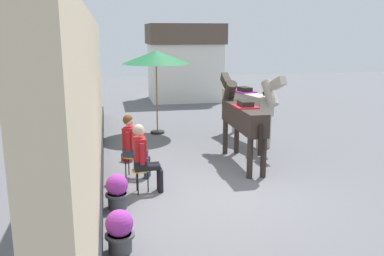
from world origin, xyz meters
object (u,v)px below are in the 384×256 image
seated_visitor_near (143,155)px  saddled_horse_far (248,102)px  seated_visitor_far (132,143)px  saddled_horse_near (242,116)px  satchel_bag (127,158)px  cafe_parasol (156,58)px  flower_planter_middle (117,191)px  flower_planter_near (120,230)px

seated_visitor_near → saddled_horse_far: (3.32, 3.40, 0.38)m
seated_visitor_near → seated_visitor_far: 0.98m
seated_visitor_near → saddled_horse_far: bearing=45.7°
saddled_horse_near → satchel_bag: saddled_horse_near is taller
seated_visitor_far → cafe_parasol: 4.40m
saddled_horse_near → saddled_horse_far: 2.11m
saddled_horse_near → saddled_horse_far: (0.84, 1.94, 0.00)m
seated_visitor_far → seated_visitor_near: bearing=-81.1°
seated_visitor_near → flower_planter_middle: 0.97m
saddled_horse_near → flower_planter_middle: (-3.02, -2.13, -0.82)m
seated_visitor_near → saddled_horse_far: 4.77m
saddled_horse_far → flower_planter_middle: saddled_horse_far is taller
cafe_parasol → saddled_horse_far: bearing=-32.2°
saddled_horse_near → saddled_horse_far: size_ratio=1.01×
saddled_horse_near → seated_visitor_near: bearing=-149.4°
seated_visitor_far → flower_planter_middle: bearing=-103.4°
saddled_horse_far → satchel_bag: (-3.56, -1.30, -1.06)m
seated_visitor_far → saddled_horse_far: bearing=35.0°
seated_visitor_near → saddled_horse_near: (2.48, 1.46, 0.38)m
flower_planter_middle → cafe_parasol: size_ratio=0.25×
flower_planter_near → cafe_parasol: cafe_parasol is taller
flower_planter_middle → saddled_horse_far: bearing=46.5°
flower_planter_near → flower_planter_middle: bearing=89.6°
saddled_horse_far → satchel_bag: 3.93m
seated_visitor_far → flower_planter_middle: size_ratio=2.17×
saddled_horse_far → flower_planter_middle: bearing=-133.5°
seated_visitor_far → flower_planter_near: (-0.40, -3.21, -0.44)m
seated_visitor_near → saddled_horse_far: saddled_horse_far is taller
saddled_horse_far → seated_visitor_far: bearing=-145.0°
seated_visitor_far → saddled_horse_near: 2.71m
seated_visitor_near → flower_planter_middle: (-0.54, -0.67, -0.44)m
flower_planter_near → satchel_bag: 4.37m
saddled_horse_far → cafe_parasol: bearing=147.8°
seated_visitor_far → flower_planter_near: bearing=-97.1°
flower_planter_near → cafe_parasol: size_ratio=0.25×
seated_visitor_near → seated_visitor_far: same height
seated_visitor_near → cafe_parasol: cafe_parasol is taller
seated_visitor_far → satchel_bag: bearing=94.2°
seated_visitor_near → saddled_horse_near: 2.91m
seated_visitor_near → seated_visitor_far: size_ratio=1.00×
satchel_bag → seated_visitor_far: bearing=-37.8°
seated_visitor_near → saddled_horse_near: saddled_horse_near is taller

